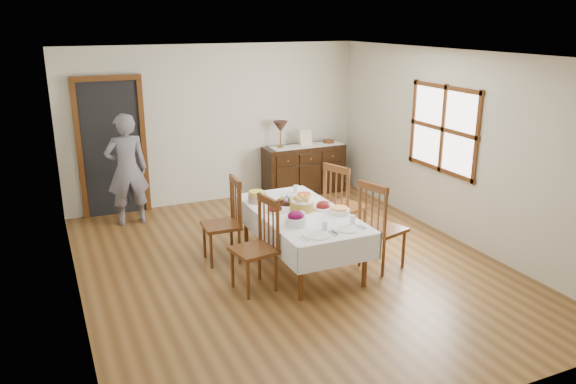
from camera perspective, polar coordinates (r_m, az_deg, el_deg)
name	(u,v)px	position (r m, az deg, el deg)	size (l,w,h in m)	color
ground	(291,266)	(7.14, 0.33, -7.52)	(6.00, 6.00, 0.00)	brown
room_shell	(267,133)	(6.94, -2.20, 6.03)	(5.02, 6.02, 2.65)	white
dining_table	(301,218)	(6.97, 1.29, -2.69)	(1.04, 2.04, 0.70)	white
chair_left_near	(258,244)	(6.38, -3.08, -5.31)	(0.52, 0.52, 1.08)	#542D12
chair_left_far	(225,220)	(7.15, -6.40, -2.84)	(0.47, 0.47, 1.08)	#542D12
chair_right_near	(380,225)	(6.95, 9.30, -3.34)	(0.58, 0.58, 1.13)	#542D12
chair_right_far	(343,203)	(7.70, 5.62, -1.14)	(0.60, 0.60, 1.13)	#542D12
sideboard	(304,169)	(9.91, 1.62, 2.30)	(1.43, 0.52, 0.86)	black
person	(127,166)	(8.63, -16.08, 2.56)	(0.56, 0.36, 1.80)	slate
bread_basket	(302,204)	(6.96, 1.41, -1.26)	(0.30, 0.30, 0.19)	olive
egg_basket	(287,201)	(7.23, -0.14, -0.93)	(0.25, 0.25, 0.10)	black
ham_platter_a	(275,209)	(6.95, -1.35, -1.72)	(0.27, 0.27, 0.11)	white
ham_platter_b	(323,206)	(7.06, 3.62, -1.43)	(0.31, 0.31, 0.11)	white
beet_bowl	(296,219)	(6.49, 0.81, -2.75)	(0.26, 0.26, 0.17)	white
carrot_bowl	(304,197)	(7.36, 1.64, -0.49)	(0.20, 0.20, 0.09)	white
pineapple_bowl	(256,197)	(7.28, -3.22, -0.49)	(0.22, 0.22, 0.15)	tan
casserole_dish	(340,211)	(6.89, 5.27, -1.89)	(0.25, 0.25, 0.08)	white
butter_dish	(298,215)	(6.72, 1.06, -2.36)	(0.14, 0.09, 0.07)	white
setting_left	(320,232)	(6.23, 3.30, -4.13)	(0.42, 0.31, 0.10)	white
setting_right	(349,226)	(6.45, 6.20, -3.45)	(0.42, 0.31, 0.10)	white
glass_far_a	(266,195)	(7.43, -2.26, -0.28)	(0.06, 0.06, 0.10)	white
glass_far_b	(296,189)	(7.66, 0.83, 0.30)	(0.07, 0.07, 0.11)	white
runner	(307,146)	(9.80, 1.92, 4.73)	(1.30, 0.35, 0.01)	white
table_lamp	(280,127)	(9.57, -0.77, 6.58)	(0.26, 0.26, 0.46)	brown
picture_frame	(306,138)	(9.75, 1.84, 5.49)	(0.22, 0.08, 0.28)	beige
deco_bowl	(328,141)	(10.03, 4.13, 5.14)	(0.20, 0.20, 0.06)	#542D12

